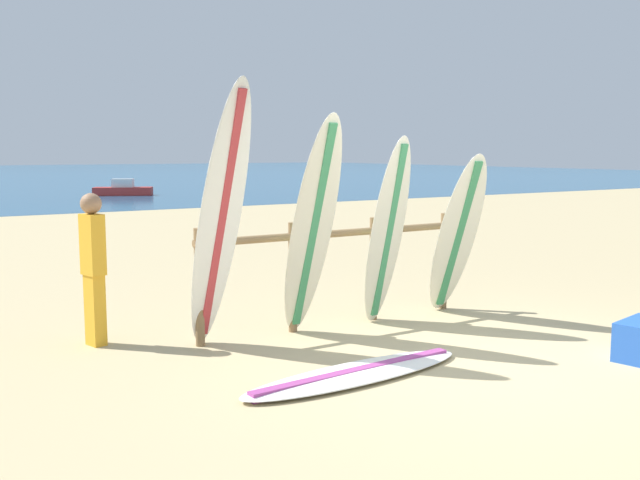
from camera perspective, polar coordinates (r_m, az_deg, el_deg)
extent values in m
plane|color=tan|center=(6.70, 13.34, -9.62)|extent=(120.00, 120.00, 0.00)
cylinder|color=olive|center=(7.07, -9.64, -3.78)|extent=(0.09, 0.09, 1.17)
cylinder|color=olive|center=(7.52, -2.20, -3.02)|extent=(0.09, 0.09, 1.17)
cylinder|color=olive|center=(8.08, 4.29, -2.32)|extent=(0.09, 0.09, 1.17)
cylinder|color=olive|center=(8.74, 9.87, -1.69)|extent=(0.09, 0.09, 1.17)
cylinder|color=olive|center=(7.73, 1.17, 0.52)|extent=(3.25, 0.08, 0.08)
ellipsoid|color=white|center=(6.74, -7.98, 1.77)|extent=(0.61, 0.93, 2.58)
cube|color=#B73338|center=(6.74, -7.98, 1.77)|extent=(0.22, 0.81, 2.38)
ellipsoid|color=silver|center=(7.10, -0.63, 0.91)|extent=(0.50, 0.92, 2.28)
cube|color=#388C59|center=(7.10, -0.63, 0.91)|extent=(0.11, 0.85, 2.10)
ellipsoid|color=silver|center=(7.75, 5.41, 0.66)|extent=(0.54, 0.60, 2.08)
cube|color=#388C59|center=(7.75, 5.41, 0.66)|extent=(0.15, 0.53, 1.92)
ellipsoid|color=white|center=(8.28, 10.93, 0.34)|extent=(0.67, 0.99, 1.90)
cube|color=#388C59|center=(8.28, 10.93, 0.34)|extent=(0.26, 0.85, 1.75)
ellipsoid|color=white|center=(6.16, 2.91, -10.62)|extent=(2.30, 0.71, 0.07)
cube|color=#A53F8C|center=(6.16, 2.91, -10.62)|extent=(2.08, 0.25, 0.08)
cube|color=gold|center=(7.39, -17.55, -5.37)|extent=(0.18, 0.23, 0.71)
cube|color=gold|center=(7.28, -17.75, -0.35)|extent=(0.21, 0.27, 0.60)
sphere|color=#997051|center=(7.24, -17.87, 2.79)|extent=(0.20, 0.20, 0.20)
cube|color=#B22D28|center=(31.87, -15.49, 3.78)|extent=(2.56, 1.81, 0.35)
cube|color=silver|center=(31.86, -15.51, 4.42)|extent=(1.04, 0.90, 0.36)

